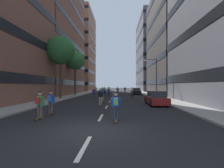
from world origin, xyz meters
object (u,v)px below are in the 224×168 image
at_px(street_tree_mid, 61,50).
at_px(skater_8, 118,90).
at_px(skater_13, 103,90).
at_px(skater_1, 116,105).
at_px(skater_2, 105,90).
at_px(skater_3, 125,89).
at_px(skater_4, 100,96).
at_px(skater_10, 132,92).
at_px(skater_7, 94,92).
at_px(streetlamp_right, 154,73).
at_px(skater_12, 40,103).
at_px(skater_0, 109,91).
at_px(parked_car_mid, 136,91).
at_px(skater_6, 51,101).
at_px(skater_9, 96,89).
at_px(skater_5, 102,94).
at_px(parked_car_near, 156,98).
at_px(street_tree_near, 75,60).
at_px(skater_11, 108,91).

height_order(street_tree_mid, skater_8, street_tree_mid).
bearing_deg(skater_8, skater_13, -132.44).
bearing_deg(skater_1, skater_2, 96.53).
height_order(skater_1, skater_8, same).
bearing_deg(skater_3, skater_4, -97.97).
bearing_deg(skater_3, skater_10, -87.72).
bearing_deg(skater_4, skater_7, 102.99).
relative_size(streetlamp_right, skater_12, 3.65).
distance_m(skater_0, skater_13, 2.27).
relative_size(skater_2, skater_10, 1.00).
bearing_deg(skater_0, parked_car_mid, 37.76).
xyz_separation_m(streetlamp_right, skater_2, (-9.23, 8.62, -3.12)).
height_order(street_tree_mid, skater_6, street_tree_mid).
distance_m(skater_6, skater_9, 33.55).
bearing_deg(skater_5, street_tree_mid, 155.05).
height_order(parked_car_mid, streetlamp_right, streetlamp_right).
relative_size(skater_0, skater_13, 1.00).
relative_size(skater_0, skater_6, 1.00).
xyz_separation_m(streetlamp_right, skater_12, (-11.05, -17.20, -3.12)).
height_order(parked_car_near, skater_7, skater_7).
distance_m(parked_car_near, street_tree_near, 21.13).
bearing_deg(street_tree_mid, skater_3, 59.78).
relative_size(skater_2, skater_6, 1.00).
relative_size(skater_1, skater_6, 1.00).
distance_m(skater_1, skater_8, 27.66).
relative_size(skater_3, skater_10, 1.00).
relative_size(streetlamp_right, skater_2, 3.65).
xyz_separation_m(skater_4, skater_9, (-4.55, 28.21, 0.00)).
bearing_deg(skater_8, street_tree_mid, -124.82).
bearing_deg(skater_1, skater_7, 103.33).
distance_m(skater_1, skater_10, 18.27).
xyz_separation_m(streetlamp_right, skater_9, (-12.56, 17.88, -3.15)).
bearing_deg(street_tree_mid, skater_5, -24.95).
bearing_deg(skater_3, parked_car_mid, -69.79).
xyz_separation_m(parked_car_near, skater_0, (-5.99, 14.49, 0.32)).
distance_m(streetlamp_right, skater_13, 11.95).
height_order(skater_11, skater_13, same).
distance_m(skater_6, skater_12, 1.56).
distance_m(skater_10, skater_13, 8.38).
height_order(street_tree_near, skater_8, street_tree_near).
distance_m(skater_1, skater_5, 11.89).
xyz_separation_m(skater_11, skater_12, (-3.05, -20.01, 0.03)).
xyz_separation_m(streetlamp_right, skater_8, (-6.31, 10.03, -3.12)).
bearing_deg(skater_10, skater_3, 92.28).
distance_m(skater_7, skater_10, 6.61).
bearing_deg(skater_11, skater_8, 76.84).
relative_size(skater_2, skater_3, 1.00).
height_order(skater_1, skater_9, same).
xyz_separation_m(parked_car_near, street_tree_near, (-13.19, 15.11, 6.63)).
xyz_separation_m(skater_0, skater_2, (-1.25, 3.76, 0.00)).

